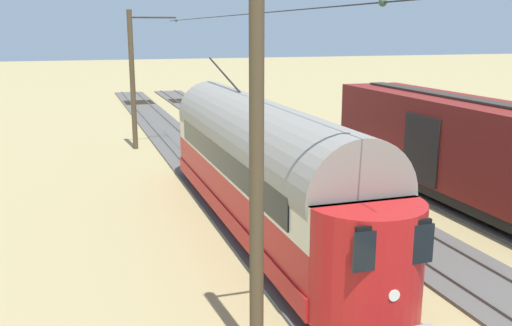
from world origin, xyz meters
name	(u,v)px	position (x,y,z in m)	size (l,w,h in m)	color
ground_plane	(323,188)	(0.00, 0.00, 0.00)	(220.00, 220.00, 0.00)	tan
track_streetcar_siding	(404,177)	(-4.11, -0.31, 0.05)	(2.80, 80.00, 0.18)	#56514C
track_adjacent_siding	(320,184)	(0.00, -0.31, 0.05)	(2.80, 80.00, 0.18)	#56514C
track_third_siding	(227,193)	(4.11, -0.31, 0.05)	(2.80, 80.00, 0.18)	#56514C
vintage_streetcar	(259,162)	(4.11, 3.89, 2.26)	(2.65, 16.76, 5.16)	red
coach_adjacent	(454,144)	(-4.10, 2.97, 2.16)	(2.96, 13.55, 3.85)	maroon
catenary_pole_foreground	(134,78)	(6.53, -10.60, 3.92)	(2.71, 0.28, 7.52)	#4C3D28
catenary_pole_mid_near	(260,170)	(6.53, 11.27, 3.92)	(2.71, 0.28, 7.52)	#4C3D28
overhead_wire_run	(223,16)	(4.18, -0.29, 6.98)	(2.50, 25.87, 0.18)	black
switch_stand	(358,132)	(-5.81, -7.90, 0.70)	(0.50, 0.30, 1.24)	black
track_end_bumper	(305,128)	(-4.11, -11.79, 0.40)	(1.80, 0.60, 0.80)	#B2A519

